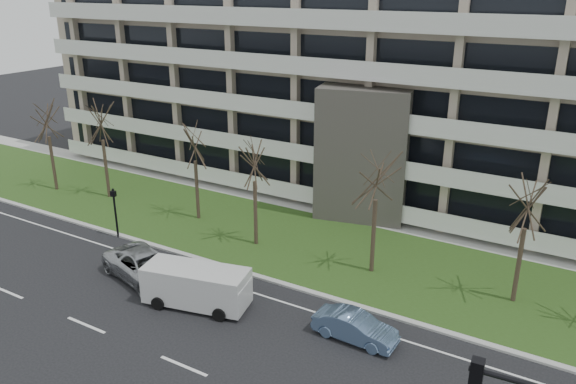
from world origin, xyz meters
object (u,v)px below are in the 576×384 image
Objects in this scene: silver_pickup at (146,267)px; pedestrian_signal at (115,207)px; white_van at (197,283)px; blue_sedan at (355,327)px.

silver_pickup is 6.47m from pedestrian_signal.
white_van is 1.69× the size of pedestrian_signal.
blue_sedan is 17.76m from pedestrian_signal.
pedestrian_signal is at bearing 83.79° from blue_sedan.
white_van is (4.04, -0.58, 0.43)m from silver_pickup.
silver_pickup is 12.05m from blue_sedan.
pedestrian_signal reaches higher than silver_pickup.
pedestrian_signal is (-17.53, 2.39, 1.46)m from blue_sedan.
silver_pickup is at bearing 95.09° from blue_sedan.
white_van reaches higher than blue_sedan.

